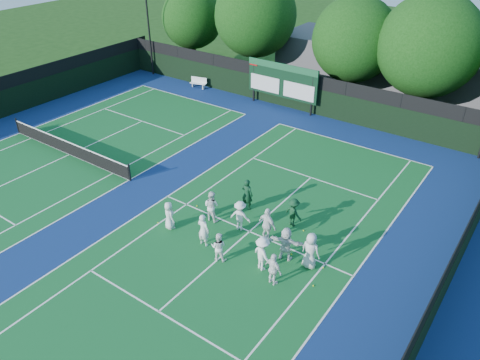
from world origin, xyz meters
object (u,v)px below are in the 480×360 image
Objects in this scene: coach_left at (247,194)px; tennis_net at (68,148)px; bench at (199,82)px; scoreboard at (282,81)px.

tennis_net is at bearing 3.47° from coach_left.
coach_left reaches higher than bench.
coach_left reaches higher than tennis_net.
tennis_net is 6.38× the size of coach_left.
scoreboard is at bearing 1.53° from bench.
coach_left is at bearing 7.12° from tennis_net.
scoreboard reaches higher than bench.
tennis_net is (-6.99, -14.59, -1.70)m from scoreboard.
scoreboard is 0.53× the size of tennis_net.
coach_left is (5.76, -12.99, -1.31)m from scoreboard.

